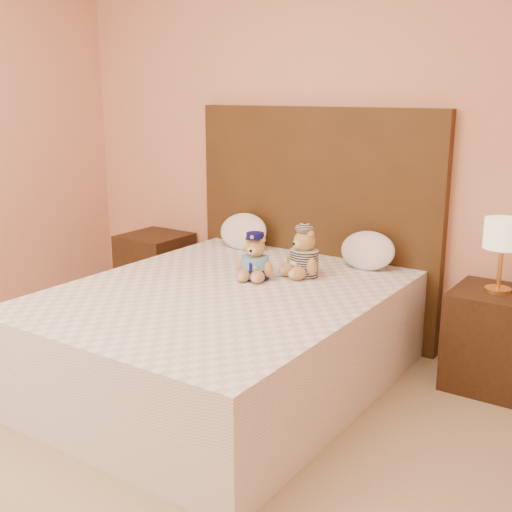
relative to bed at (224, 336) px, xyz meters
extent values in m
cube|color=tan|center=(0.00, -1.20, -0.28)|extent=(4.00, 4.50, 0.00)
cube|color=tan|center=(0.00, 1.05, 1.07)|extent=(4.00, 0.04, 2.70)
cube|color=white|center=(0.00, 0.00, -0.13)|extent=(1.60, 2.00, 0.30)
cube|color=white|center=(0.00, 0.00, 0.15)|extent=(1.60, 2.00, 0.25)
cube|color=#462E15|center=(0.00, 1.01, 0.47)|extent=(1.75, 0.08, 1.50)
cube|color=#361F11|center=(-1.25, 0.80, 0.00)|extent=(0.45, 0.45, 0.55)
cube|color=#361F11|center=(1.25, 0.80, 0.00)|extent=(0.45, 0.45, 0.55)
cylinder|color=gold|center=(1.25, 0.80, 0.28)|extent=(0.14, 0.14, 0.02)
cylinder|color=gold|center=(1.25, 0.80, 0.41)|extent=(0.02, 0.02, 0.26)
cylinder|color=beige|center=(1.25, 0.80, 0.59)|extent=(0.20, 0.20, 0.16)
ellipsoid|color=white|center=(-0.45, 0.83, 0.40)|extent=(0.37, 0.24, 0.26)
ellipsoid|color=white|center=(0.47, 0.83, 0.40)|extent=(0.35, 0.22, 0.25)
camera|label=1|loc=(2.02, -2.66, 1.33)|focal=45.00mm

